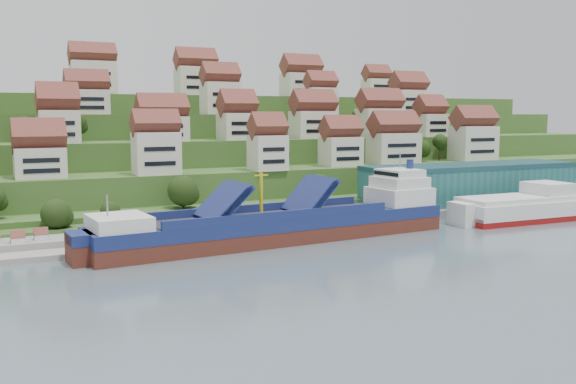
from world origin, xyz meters
TOP-DOWN VIEW (x-y plane):
  - ground at (0.00, 0.00)m, footprint 300.00×300.00m
  - quay at (20.00, 15.00)m, footprint 180.00×14.00m
  - pebble_beach at (-58.00, 12.00)m, footprint 45.00×20.00m
  - hillside at (0.00, 103.55)m, footprint 260.00×128.00m
  - hillside_village at (1.90, 60.50)m, footprint 161.08×64.07m
  - hillside_trees at (-7.82, 44.42)m, footprint 136.77×62.72m
  - warehouse at (52.00, 17.00)m, footprint 60.00×15.00m
  - flagpole at (18.11, 10.00)m, footprint 1.28×0.16m
  - beach_huts at (-60.00, 10.75)m, footprint 14.40×3.70m
  - cargo_ship at (-8.77, 1.00)m, footprint 75.24×17.44m
  - second_ship at (52.20, -1.16)m, footprint 33.14×12.94m

SIDE VIEW (x-z plane):
  - ground at x=0.00m, z-range 0.00..0.00m
  - pebble_beach at x=-58.00m, z-range 0.00..1.00m
  - quay at x=20.00m, z-range 0.00..2.20m
  - beach_huts at x=-60.00m, z-range 1.00..3.20m
  - second_ship at x=52.20m, z-range -1.89..7.64m
  - cargo_ship at x=-8.77m, z-range -5.07..11.42m
  - flagpole at x=18.11m, z-range 2.88..10.88m
  - warehouse at x=52.00m, z-range 2.20..12.20m
  - hillside at x=0.00m, z-range -4.84..26.16m
  - hillside_trees at x=-7.82m, z-range 0.92..32.00m
  - hillside_village at x=1.90m, z-range 9.47..39.30m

